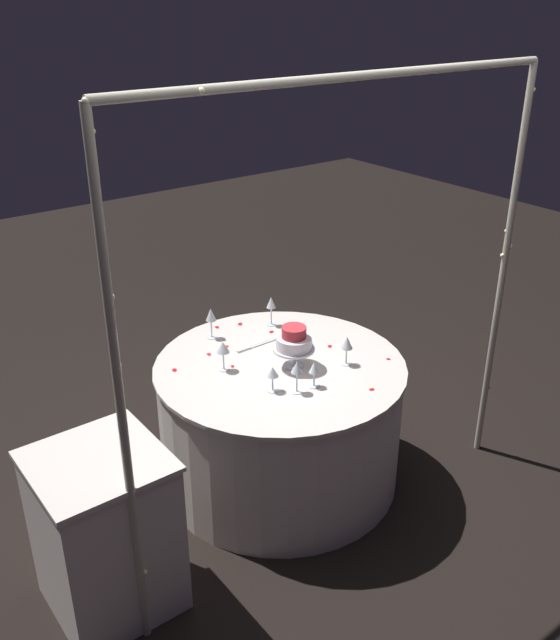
# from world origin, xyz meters

# --- Properties ---
(ground_plane) EXTENTS (12.00, 12.00, 0.00)m
(ground_plane) POSITION_xyz_m (0.00, 0.00, 0.00)
(ground_plane) COLOR black
(decorative_arch) EXTENTS (2.28, 0.06, 2.24)m
(decorative_arch) POSITION_xyz_m (0.00, 0.52, 1.49)
(decorative_arch) COLOR #B7B29E
(decorative_arch) RESTS_ON ground
(main_table) EXTENTS (1.35, 1.35, 0.72)m
(main_table) POSITION_xyz_m (0.00, 0.00, 0.36)
(main_table) COLOR silver
(main_table) RESTS_ON ground
(side_table) EXTENTS (0.54, 0.54, 0.78)m
(side_table) POSITION_xyz_m (1.15, 0.26, 0.39)
(side_table) COLOR silver
(side_table) RESTS_ON ground
(tiered_cake) EXTENTS (0.22, 0.22, 0.23)m
(tiered_cake) POSITION_xyz_m (-0.05, 0.06, 0.87)
(tiered_cake) COLOR silver
(tiered_cake) RESTS_ON main_table
(wine_glass_0) EXTENTS (0.06, 0.06, 0.18)m
(wine_glass_0) POSITION_xyz_m (-0.25, -0.42, 0.86)
(wine_glass_0) COLOR silver
(wine_glass_0) RESTS_ON main_table
(wine_glass_1) EXTENTS (0.06, 0.06, 0.13)m
(wine_glass_1) POSITION_xyz_m (0.19, 0.19, 0.82)
(wine_glass_1) COLOR silver
(wine_glass_1) RESTS_ON main_table
(wine_glass_2) EXTENTS (0.06, 0.06, 0.16)m
(wine_glass_2) POSITION_xyz_m (-0.28, 0.21, 0.84)
(wine_glass_2) COLOR silver
(wine_glass_2) RESTS_ON main_table
(wine_glass_3) EXTENTS (0.07, 0.07, 0.16)m
(wine_glass_3) POSITION_xyz_m (0.27, -0.13, 0.85)
(wine_glass_3) COLOR silver
(wine_glass_3) RESTS_ON main_table
(wine_glass_4) EXTENTS (0.06, 0.06, 0.17)m
(wine_glass_4) POSITION_xyz_m (0.10, 0.27, 0.85)
(wine_glass_4) COLOR silver
(wine_glass_4) RESTS_ON main_table
(wine_glass_5) EXTENTS (0.06, 0.06, 0.18)m
(wine_glass_5) POSITION_xyz_m (0.12, -0.49, 0.86)
(wine_glass_5) COLOR silver
(wine_glass_5) RESTS_ON main_table
(wine_glass_6) EXTENTS (0.06, 0.06, 0.14)m
(wine_glass_6) POSITION_xyz_m (-0.00, 0.28, 0.82)
(wine_glass_6) COLOR silver
(wine_glass_6) RESTS_ON main_table
(cake_knife) EXTENTS (0.30, 0.03, 0.01)m
(cake_knife) POSITION_xyz_m (-0.02, -0.25, 0.73)
(cake_knife) COLOR silver
(cake_knife) RESTS_ON main_table
(rose_petal_0) EXTENTS (0.03, 0.03, 0.00)m
(rose_petal_0) POSITION_xyz_m (-0.50, 0.31, 0.73)
(rose_petal_0) COLOR red
(rose_petal_0) RESTS_ON main_table
(rose_petal_1) EXTENTS (0.05, 0.05, 0.00)m
(rose_petal_1) POSITION_xyz_m (-0.11, -0.53, 0.73)
(rose_petal_1) COLOR red
(rose_petal_1) RESTS_ON main_table
(rose_petal_2) EXTENTS (0.03, 0.03, 0.00)m
(rose_petal_2) POSITION_xyz_m (0.24, -0.32, 0.73)
(rose_petal_2) COLOR red
(rose_petal_2) RESTS_ON main_table
(rose_petal_3) EXTENTS (0.03, 0.02, 0.00)m
(rose_petal_3) POSITION_xyz_m (-0.21, 0.48, 0.73)
(rose_petal_3) COLOR red
(rose_petal_3) RESTS_ON main_table
(rose_petal_4) EXTENTS (0.04, 0.04, 0.00)m
(rose_petal_4) POSITION_xyz_m (-0.35, 0.01, 0.73)
(rose_petal_4) COLOR red
(rose_petal_4) RESTS_ON main_table
(rose_petal_5) EXTENTS (0.02, 0.03, 0.00)m
(rose_petal_5) POSITION_xyz_m (0.21, -0.13, 0.73)
(rose_petal_5) COLOR red
(rose_petal_5) RESTS_ON main_table
(rose_petal_6) EXTENTS (0.02, 0.03, 0.00)m
(rose_petal_6) POSITION_xyz_m (0.11, -0.34, 0.73)
(rose_petal_6) COLOR red
(rose_petal_6) RESTS_ON main_table
(rose_petal_7) EXTENTS (0.04, 0.04, 0.00)m
(rose_petal_7) POSITION_xyz_m (0.48, -0.28, 0.73)
(rose_petal_7) COLOR red
(rose_petal_7) RESTS_ON main_table
(rose_petal_8) EXTENTS (0.03, 0.04, 0.00)m
(rose_petal_8) POSITION_xyz_m (0.03, -0.58, 0.73)
(rose_petal_8) COLOR red
(rose_petal_8) RESTS_ON main_table
(rose_petal_9) EXTENTS (0.04, 0.04, 0.00)m
(rose_petal_9) POSITION_xyz_m (-0.19, -0.34, 0.73)
(rose_petal_9) COLOR red
(rose_petal_9) RESTS_ON main_table
(rose_petal_10) EXTENTS (0.03, 0.03, 0.00)m
(rose_petal_10) POSITION_xyz_m (-0.16, -0.01, 0.73)
(rose_petal_10) COLOR red
(rose_petal_10) RESTS_ON main_table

